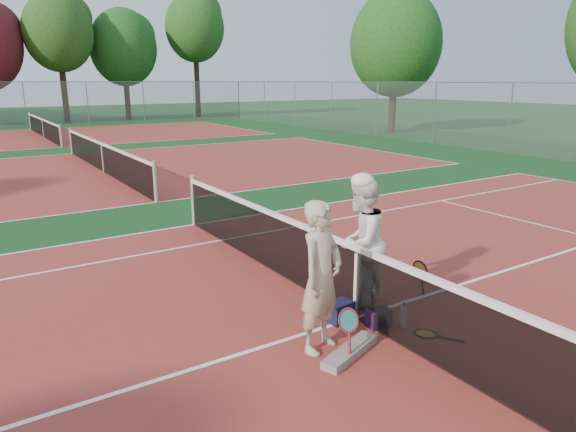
{
  "coord_description": "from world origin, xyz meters",
  "views": [
    {
      "loc": [
        -4.17,
        -4.81,
        3.09
      ],
      "look_at": [
        0.0,
        1.66,
        1.05
      ],
      "focal_mm": 32.0,
      "sensor_mm": 36.0,
      "label": 1
    }
  ],
  "objects_px": {
    "racket_red": "(348,332)",
    "sports_bag_navy": "(340,312)",
    "player_b": "(360,242)",
    "water_bottle": "(403,316)",
    "racket_black_held": "(420,279)",
    "sports_bag_purple": "(379,318)",
    "racket_spare": "(425,334)",
    "net_main": "(356,283)",
    "player_a": "(321,277)"
  },
  "relations": [
    {
      "from": "racket_red",
      "to": "sports_bag_navy",
      "type": "relative_size",
      "value": 1.6
    },
    {
      "from": "player_b",
      "to": "water_bottle",
      "type": "height_order",
      "value": "player_b"
    },
    {
      "from": "water_bottle",
      "to": "racket_black_held",
      "type": "bearing_deg",
      "value": 32.1
    },
    {
      "from": "racket_black_held",
      "to": "sports_bag_purple",
      "type": "relative_size",
      "value": 1.96
    },
    {
      "from": "racket_spare",
      "to": "net_main",
      "type": "bearing_deg",
      "value": -3.6
    },
    {
      "from": "player_b",
      "to": "water_bottle",
      "type": "distance_m",
      "value": 1.16
    },
    {
      "from": "net_main",
      "to": "racket_red",
      "type": "relative_size",
      "value": 19.93
    },
    {
      "from": "racket_black_held",
      "to": "water_bottle",
      "type": "relative_size",
      "value": 1.94
    },
    {
      "from": "player_b",
      "to": "racket_spare",
      "type": "xyz_separation_m",
      "value": [
        0.09,
        -1.19,
        -0.9
      ]
    },
    {
      "from": "player_a",
      "to": "racket_black_held",
      "type": "distance_m",
      "value": 2.19
    },
    {
      "from": "player_a",
      "to": "sports_bag_purple",
      "type": "xyz_separation_m",
      "value": [
        0.96,
        0.03,
        -0.78
      ]
    },
    {
      "from": "player_b",
      "to": "racket_red",
      "type": "bearing_deg",
      "value": 24.1
    },
    {
      "from": "racket_black_held",
      "to": "racket_spare",
      "type": "xyz_separation_m",
      "value": [
        -0.77,
        -0.85,
        -0.28
      ]
    },
    {
      "from": "player_b",
      "to": "water_bottle",
      "type": "relative_size",
      "value": 6.08
    },
    {
      "from": "net_main",
      "to": "player_a",
      "type": "xyz_separation_m",
      "value": [
        -0.86,
        -0.38,
        0.39
      ]
    },
    {
      "from": "racket_red",
      "to": "sports_bag_navy",
      "type": "distance_m",
      "value": 0.85
    },
    {
      "from": "net_main",
      "to": "sports_bag_navy",
      "type": "distance_m",
      "value": 0.44
    },
    {
      "from": "player_a",
      "to": "racket_spare",
      "type": "relative_size",
      "value": 3.0
    },
    {
      "from": "racket_red",
      "to": "water_bottle",
      "type": "xyz_separation_m",
      "value": [
        1.04,
        0.14,
        -0.13
      ]
    },
    {
      "from": "racket_red",
      "to": "sports_bag_purple",
      "type": "xyz_separation_m",
      "value": [
        0.77,
        0.32,
        -0.16
      ]
    },
    {
      "from": "player_b",
      "to": "racket_black_held",
      "type": "bearing_deg",
      "value": 137.43
    },
    {
      "from": "sports_bag_purple",
      "to": "player_b",
      "type": "bearing_deg",
      "value": 70.06
    },
    {
      "from": "sports_bag_purple",
      "to": "player_a",
      "type": "bearing_deg",
      "value": -178.36
    },
    {
      "from": "player_b",
      "to": "racket_red",
      "type": "xyz_separation_m",
      "value": [
        -1.03,
        -1.02,
        -0.64
      ]
    },
    {
      "from": "racket_spare",
      "to": "player_b",
      "type": "bearing_deg",
      "value": -26.95
    },
    {
      "from": "player_b",
      "to": "racket_red",
      "type": "relative_size",
      "value": 3.31
    },
    {
      "from": "player_a",
      "to": "racket_red",
      "type": "bearing_deg",
      "value": -79.32
    },
    {
      "from": "water_bottle",
      "to": "racket_red",
      "type": "bearing_deg",
      "value": -172.14
    },
    {
      "from": "player_a",
      "to": "racket_spare",
      "type": "xyz_separation_m",
      "value": [
        1.3,
        -0.46,
        -0.89
      ]
    },
    {
      "from": "racket_black_held",
      "to": "sports_bag_navy",
      "type": "relative_size",
      "value": 1.68
    },
    {
      "from": "player_b",
      "to": "racket_spare",
      "type": "height_order",
      "value": "player_b"
    },
    {
      "from": "racket_black_held",
      "to": "sports_bag_purple",
      "type": "bearing_deg",
      "value": 7.47
    },
    {
      "from": "racket_red",
      "to": "player_a",
      "type": "bearing_deg",
      "value": 62.06
    },
    {
      "from": "net_main",
      "to": "racket_red",
      "type": "xyz_separation_m",
      "value": [
        -0.68,
        -0.67,
        -0.23
      ]
    },
    {
      "from": "racket_black_held",
      "to": "racket_spare",
      "type": "distance_m",
      "value": 1.18
    },
    {
      "from": "player_a",
      "to": "player_b",
      "type": "bearing_deg",
      "value": 9.7
    },
    {
      "from": "racket_red",
      "to": "racket_black_held",
      "type": "height_order",
      "value": "racket_black_held"
    },
    {
      "from": "player_a",
      "to": "sports_bag_navy",
      "type": "bearing_deg",
      "value": 12.28
    },
    {
      "from": "player_b",
      "to": "water_bottle",
      "type": "xyz_separation_m",
      "value": [
        0.01,
        -0.88,
        -0.76
      ]
    },
    {
      "from": "net_main",
      "to": "water_bottle",
      "type": "relative_size",
      "value": 36.6
    },
    {
      "from": "net_main",
      "to": "sports_bag_purple",
      "type": "xyz_separation_m",
      "value": [
        0.1,
        -0.35,
        -0.39
      ]
    },
    {
      "from": "racket_red",
      "to": "racket_spare",
      "type": "height_order",
      "value": "racket_red"
    },
    {
      "from": "player_a",
      "to": "water_bottle",
      "type": "distance_m",
      "value": 1.44
    },
    {
      "from": "racket_spare",
      "to": "sports_bag_navy",
      "type": "height_order",
      "value": "sports_bag_navy"
    },
    {
      "from": "player_a",
      "to": "racket_black_held",
      "type": "height_order",
      "value": "player_a"
    },
    {
      "from": "racket_spare",
      "to": "sports_bag_navy",
      "type": "xyz_separation_m",
      "value": [
        -0.67,
        0.88,
        0.12
      ]
    },
    {
      "from": "sports_bag_navy",
      "to": "racket_red",
      "type": "bearing_deg",
      "value": -122.25
    },
    {
      "from": "racket_spare",
      "to": "water_bottle",
      "type": "distance_m",
      "value": 0.35
    },
    {
      "from": "net_main",
      "to": "racket_black_held",
      "type": "relative_size",
      "value": 18.9
    },
    {
      "from": "racket_black_held",
      "to": "sports_bag_navy",
      "type": "distance_m",
      "value": 1.45
    }
  ]
}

